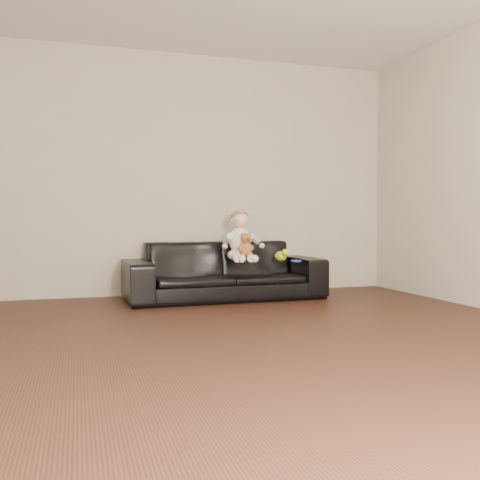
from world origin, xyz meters
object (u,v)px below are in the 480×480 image
object	(u,v)px
toy_green	(281,256)
toy_blue_disc	(296,261)
toy_rattle	(279,258)
baby	(240,239)
teddy_bear	(246,245)
sofa	(224,270)

from	to	relation	value
toy_green	toy_blue_disc	xyz separation A→B (m)	(0.12, -0.12, -0.04)
toy_green	toy_rattle	distance (m)	0.03
toy_rattle	baby	bearing A→B (deg)	178.05
baby	toy_rattle	size ratio (longest dim) A/B	8.91
teddy_bear	toy_blue_disc	distance (m)	0.56
toy_rattle	toy_blue_disc	distance (m)	0.19
toy_blue_disc	sofa	bearing A→B (deg)	158.87
baby	toy_green	distance (m)	0.46
baby	toy_rattle	distance (m)	0.46
sofa	baby	world-z (taller)	baby
baby	toy_blue_disc	xyz separation A→B (m)	(0.54, -0.15, -0.22)
toy_blue_disc	teddy_bear	bearing A→B (deg)	-179.62
baby	toy_rattle	xyz separation A→B (m)	(0.41, -0.01, -0.20)
toy_rattle	sofa	bearing A→B (deg)	167.30
teddy_bear	toy_green	world-z (taller)	teddy_bear
baby	teddy_bear	xyz separation A→B (m)	(0.01, -0.16, -0.05)
toy_green	toy_blue_disc	size ratio (longest dim) A/B	1.35
sofa	toy_rattle	xyz separation A→B (m)	(0.55, -0.12, 0.12)
baby	toy_green	size ratio (longest dim) A/B	3.50
toy_rattle	toy_green	bearing A→B (deg)	-68.79
baby	teddy_bear	size ratio (longest dim) A/B	2.21
baby	toy_blue_disc	distance (m)	0.60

